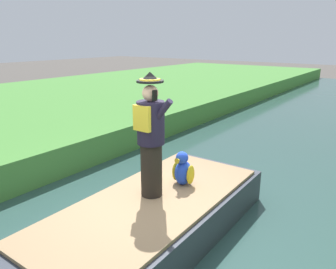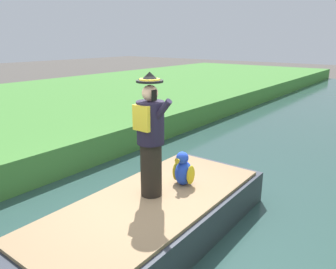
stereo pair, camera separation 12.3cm
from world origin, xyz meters
name	(u,v)px [view 2 (the right image)]	position (x,y,z in m)	size (l,w,h in m)	color
ground_plane	(153,240)	(0.00, 0.00, 0.00)	(80.00, 80.00, 0.00)	#4C4742
canal_water	(153,238)	(0.00, 0.00, 0.05)	(5.78, 48.00, 0.10)	#2D4C47
boat	(151,218)	(0.00, -0.02, 0.40)	(1.87, 4.23, 0.61)	#333842
person_pirate	(151,136)	(-0.10, 0.11, 1.64)	(0.61, 0.42, 1.85)	black
parrot_plush	(183,170)	(0.07, 0.70, 0.95)	(0.36, 0.35, 0.57)	blue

